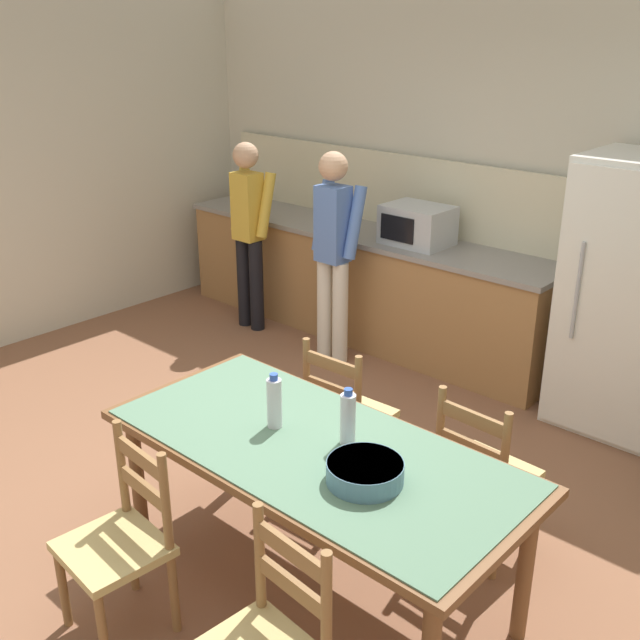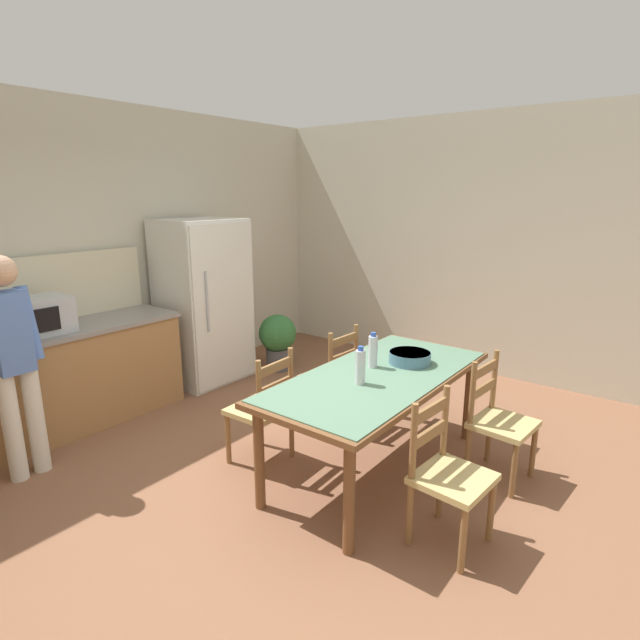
{
  "view_description": "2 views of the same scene",
  "coord_description": "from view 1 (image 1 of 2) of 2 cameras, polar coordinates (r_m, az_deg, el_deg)",
  "views": [
    {
      "loc": [
        2.57,
        -2.44,
        2.53
      ],
      "look_at": [
        0.04,
        0.36,
        1.01
      ],
      "focal_mm": 42.0,
      "sensor_mm": 36.0,
      "label": 1
    },
    {
      "loc": [
        -2.35,
        -2.07,
        2.05
      ],
      "look_at": [
        0.45,
        0.08,
        1.15
      ],
      "focal_mm": 28.0,
      "sensor_mm": 36.0,
      "label": 2
    }
  ],
  "objects": [
    {
      "name": "person_at_counter",
      "position": [
        5.71,
        1.04,
        5.6
      ],
      "size": [
        0.41,
        0.28,
        1.64
      ],
      "rotation": [
        0.0,
        0.0,
        1.57
      ],
      "color": "silver",
      "rests_on": "ground"
    },
    {
      "name": "bottle_off_centre",
      "position": [
        3.33,
        2.14,
        -7.49
      ],
      "size": [
        0.07,
        0.07,
        0.27
      ],
      "color": "silver",
      "rests_on": "dining_table"
    },
    {
      "name": "bottle_near_centre",
      "position": [
        3.46,
        -3.5,
        -6.28
      ],
      "size": [
        0.07,
        0.07,
        0.27
      ],
      "color": "silver",
      "rests_on": "dining_table"
    },
    {
      "name": "chair_side_far_left",
      "position": [
        4.28,
        1.99,
        -7.27
      ],
      "size": [
        0.43,
        0.42,
        0.91
      ],
      "rotation": [
        0.0,
        0.0,
        3.18
      ],
      "color": "olive",
      "rests_on": "ground"
    },
    {
      "name": "wall_back",
      "position": [
        5.82,
        15.33,
        10.49
      ],
      "size": [
        6.52,
        0.12,
        2.9
      ],
      "primitive_type": "cube",
      "color": "beige",
      "rests_on": "ground"
    },
    {
      "name": "chair_side_near_left",
      "position": [
        3.46,
        -14.95,
        -16.06
      ],
      "size": [
        0.45,
        0.43,
        0.91
      ],
      "rotation": [
        0.0,
        0.0,
        -0.08
      ],
      "color": "olive",
      "rests_on": "ground"
    },
    {
      "name": "ground_plane",
      "position": [
        4.36,
        -3.68,
        -13.59
      ],
      "size": [
        8.32,
        8.32,
        0.0
      ],
      "primitive_type": "plane",
      "color": "brown"
    },
    {
      "name": "person_at_sink",
      "position": [
        6.38,
        -5.44,
        7.09
      ],
      "size": [
        0.4,
        0.28,
        1.61
      ],
      "rotation": [
        0.0,
        0.0,
        1.57
      ],
      "color": "black",
      "rests_on": "ground"
    },
    {
      "name": "serving_bowl",
      "position": [
        3.11,
        3.45,
        -11.39
      ],
      "size": [
        0.32,
        0.32,
        0.09
      ],
      "color": "slate",
      "rests_on": "dining_table"
    },
    {
      "name": "kitchen_counter",
      "position": [
        6.35,
        3.02,
        2.89
      ],
      "size": [
        3.55,
        0.66,
        0.91
      ],
      "color": "#9E7042",
      "rests_on": "ground"
    },
    {
      "name": "refrigerator",
      "position": [
        5.13,
        23.15,
        1.48
      ],
      "size": [
        0.85,
        0.73,
        1.78
      ],
      "color": "silver",
      "rests_on": "ground"
    },
    {
      "name": "counter_splashback",
      "position": [
        6.39,
        4.96,
        9.97
      ],
      "size": [
        3.51,
        0.03,
        0.6
      ],
      "primitive_type": "cube",
      "color": "beige",
      "rests_on": "kitchen_counter"
    },
    {
      "name": "dining_table",
      "position": [
        3.42,
        -0.46,
        -10.62
      ],
      "size": [
        1.98,
        0.92,
        0.77
      ],
      "rotation": [
        0.0,
        0.0,
        -0.0
      ],
      "color": "brown",
      "rests_on": "ground"
    },
    {
      "name": "microwave",
      "position": [
        5.83,
        7.43,
        7.19
      ],
      "size": [
        0.5,
        0.39,
        0.3
      ],
      "color": "#B2B7BC",
      "rests_on": "kitchen_counter"
    },
    {
      "name": "chair_side_far_right",
      "position": [
        3.85,
        12.3,
        -11.44
      ],
      "size": [
        0.44,
        0.42,
        0.91
      ],
      "rotation": [
        0.0,
        0.0,
        3.09
      ],
      "color": "olive",
      "rests_on": "ground"
    }
  ]
}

